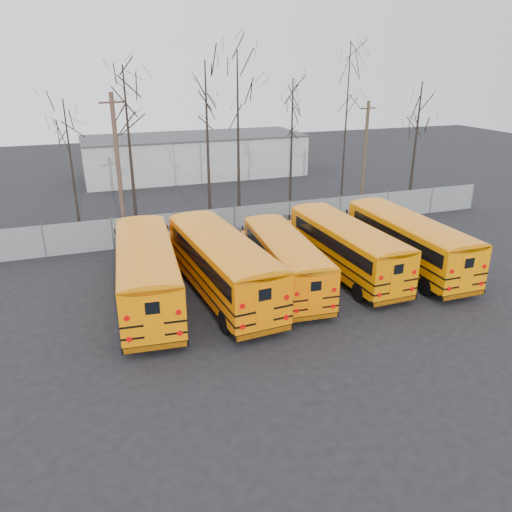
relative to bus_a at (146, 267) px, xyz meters
name	(u,v)px	position (x,y,z in m)	size (l,w,h in m)	color
ground	(312,312)	(7.06, -3.65, -1.87)	(120.00, 120.00, 0.00)	black
fence	(235,221)	(7.06, 8.35, -0.87)	(40.00, 0.04, 2.00)	gray
distant_building	(195,156)	(9.06, 28.35, 0.13)	(22.00, 8.00, 4.00)	beige
bus_a	(146,267)	(0.00, 0.00, 0.00)	(3.64, 11.60, 3.20)	black
bus_b	(221,260)	(3.60, -0.33, 0.03)	(3.55, 11.74, 3.24)	black
bus_c	(284,257)	(6.99, -0.39, -0.22)	(3.17, 10.21, 2.81)	black
bus_d	(344,243)	(10.76, 0.08, -0.11)	(2.76, 10.83, 3.01)	black
bus_e	(407,238)	(14.44, -0.41, -0.06)	(2.64, 11.08, 3.09)	black
utility_pole_left	(118,165)	(0.01, 11.05, 2.91)	(1.63, 0.54, 9.31)	brown
utility_pole_right	(365,153)	(19.41, 12.56, 2.36)	(1.46, 0.41, 8.24)	#493B29
tree_0	(73,174)	(-2.83, 10.37, 2.63)	(0.26, 0.26, 9.00)	black
tree_1	(130,154)	(0.85, 11.07, 3.58)	(0.26, 0.26, 10.91)	black
tree_2	(208,149)	(5.86, 10.31, 3.71)	(0.26, 0.26, 11.16)	black
tree_3	(238,140)	(8.45, 11.68, 4.02)	(0.26, 0.26, 11.79)	black
tree_4	(291,146)	(13.35, 13.44, 3.09)	(0.26, 0.26, 9.92)	black
tree_5	(346,127)	(17.72, 12.93, 4.40)	(0.26, 0.26, 12.55)	black
tree_6	(415,148)	(22.24, 10.00, 2.99)	(0.26, 0.26, 9.73)	black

